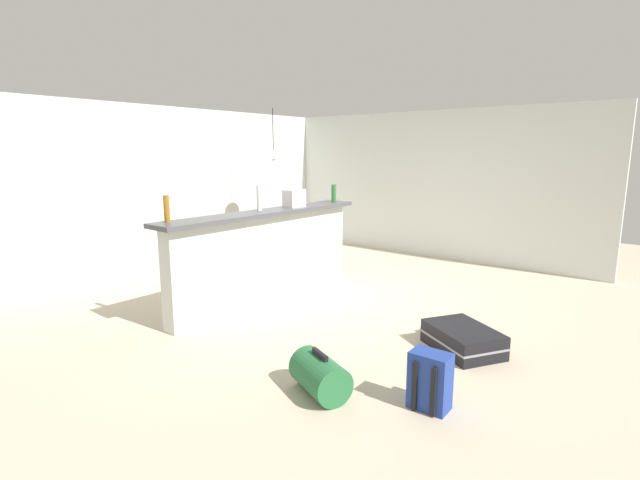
% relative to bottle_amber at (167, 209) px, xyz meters
% --- Properties ---
extents(ground_plane, '(13.00, 13.00, 0.05)m').
position_rel_bottle_amber_xyz_m(ground_plane, '(1.87, -0.61, -1.28)').
color(ground_plane, beige).
extents(wall_back, '(6.60, 0.10, 2.50)m').
position_rel_bottle_amber_xyz_m(wall_back, '(1.87, 2.44, -0.01)').
color(wall_back, silver).
rests_on(wall_back, ground_plane).
extents(wall_right, '(0.10, 6.00, 2.50)m').
position_rel_bottle_amber_xyz_m(wall_right, '(4.92, -0.31, -0.01)').
color(wall_right, silver).
rests_on(wall_right, ground_plane).
extents(partition_half_wall, '(2.80, 0.20, 1.07)m').
position_rel_bottle_amber_xyz_m(partition_half_wall, '(1.28, -0.09, -0.72)').
color(partition_half_wall, silver).
rests_on(partition_half_wall, ground_plane).
extents(bar_countertop, '(2.96, 0.40, 0.05)m').
position_rel_bottle_amber_xyz_m(bar_countertop, '(1.28, -0.09, -0.16)').
color(bar_countertop, '#4C4C51').
rests_on(bar_countertop, partition_half_wall).
extents(bottle_amber, '(0.06, 0.06, 0.27)m').
position_rel_bottle_amber_xyz_m(bottle_amber, '(0.00, 0.00, 0.00)').
color(bottle_amber, '#9E661E').
rests_on(bottle_amber, bar_countertop).
extents(bottle_white, '(0.06, 0.06, 0.30)m').
position_rel_bottle_amber_xyz_m(bottle_white, '(1.24, -0.02, 0.01)').
color(bottle_white, silver).
rests_on(bottle_white, bar_countertop).
extents(bottle_green, '(0.07, 0.07, 0.25)m').
position_rel_bottle_amber_xyz_m(bottle_green, '(2.52, -0.16, -0.01)').
color(bottle_green, '#2D6B38').
rests_on(bottle_green, bar_countertop).
extents(grocery_bag, '(0.26, 0.18, 0.22)m').
position_rel_bottle_amber_xyz_m(grocery_bag, '(1.78, -0.09, -0.03)').
color(grocery_bag, silver).
rests_on(grocery_bag, bar_countertop).
extents(dining_table, '(1.10, 0.80, 0.74)m').
position_rel_bottle_amber_xyz_m(dining_table, '(2.87, 1.40, -0.61)').
color(dining_table, brown).
rests_on(dining_table, ground_plane).
extents(dining_chair_near_partition, '(0.46, 0.46, 0.93)m').
position_rel_bottle_amber_xyz_m(dining_chair_near_partition, '(2.84, 0.81, -0.74)').
color(dining_chair_near_partition, '#9E754C').
rests_on(dining_chair_near_partition, ground_plane).
extents(pendant_lamp, '(0.34, 0.34, 0.84)m').
position_rel_bottle_amber_xyz_m(pendant_lamp, '(2.93, 1.41, 0.52)').
color(pendant_lamp, black).
extents(suitcase_flat_black, '(0.78, 0.88, 0.22)m').
position_rel_bottle_amber_xyz_m(suitcase_flat_black, '(1.38, -2.55, -1.15)').
color(suitcase_flat_black, black).
rests_on(suitcase_flat_black, ground_plane).
extents(backpack_blue, '(0.26, 0.29, 0.42)m').
position_rel_bottle_amber_xyz_m(backpack_blue, '(0.28, -2.76, -1.05)').
color(backpack_blue, '#233D93').
rests_on(backpack_blue, ground_plane).
extents(duffel_bag_green, '(0.46, 0.56, 0.34)m').
position_rel_bottle_amber_xyz_m(duffel_bag_green, '(-0.08, -2.03, -1.10)').
color(duffel_bag_green, '#286B3D').
rests_on(duffel_bag_green, ground_plane).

